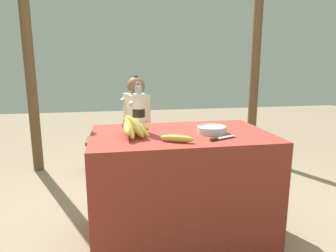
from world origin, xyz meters
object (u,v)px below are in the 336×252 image
Objects in this scene: wooden_bench at (154,142)px; support_post_far at (256,59)px; knife at (219,138)px; banana_bunch_ripe at (132,125)px; support_post_near at (29,58)px; banana_bunch_green at (192,130)px; water_bottle at (139,112)px; serving_bowl at (212,129)px; loose_banana_front at (177,138)px; seated_vendor at (133,119)px.

support_post_far is (1.33, 0.31, 0.94)m from wooden_bench.
banana_bunch_ripe is at bearing 137.72° from knife.
banana_bunch_ripe is 0.12× the size of support_post_near.
support_post_near is (-1.78, 0.31, 0.81)m from banana_bunch_green.
banana_bunch_ripe is at bearing -110.00° from water_bottle.
banana_bunch_green is (0.71, 1.25, -0.43)m from water_bottle.
loose_banana_front is (-0.28, -0.19, -0.00)m from serving_bowl.
banana_bunch_ripe is 0.21× the size of wooden_bench.
knife is 0.68× the size of banana_bunch_green.
loose_banana_front is 1.05× the size of knife.
seated_vendor is 3.88× the size of banana_bunch_green.
seated_vendor is at bearing -17.64° from support_post_near.
seated_vendor is at bearing 108.36° from serving_bowl.
support_post_far reaches higher than serving_bowl.
serving_bowl is 0.34m from loose_banana_front.
banana_bunch_ripe is 1.52m from wooden_bench.
serving_bowl reaches higher than banana_bunch_green.
seated_vendor is 0.43× the size of support_post_far.
wooden_bench is 0.58× the size of support_post_near.
banana_bunch_ripe is 1.38m from seated_vendor.
banana_bunch_ripe is 0.54m from serving_bowl.
wooden_bench is at bearing 77.06° from banana_bunch_ripe.
wooden_bench is at bearing -12.94° from support_post_near.
banana_bunch_green is (0.24, 1.58, -0.30)m from knife.
water_bottle is 1.77× the size of knife.
banana_bunch_ripe reaches higher than wooden_bench.
seated_vendor is at bearing -176.40° from banana_bunch_green.
knife is 0.07× the size of support_post_near.
wooden_bench is at bearing 77.94° from water_bottle.
serving_bowl is at bearing -81.36° from wooden_bench.
support_post_near is at bearing 180.00° from support_post_far.
water_bottle is 1.93m from support_post_near.
water_bottle reaches higher than wooden_bench.
banana_bunch_ripe is 2.03m from support_post_near.
loose_banana_front reaches higher than wooden_bench.
wooden_bench is 1.35× the size of seated_vendor.
support_post_near reaches higher than wooden_bench.
knife is at bearing -121.14° from support_post_far.
wooden_bench is at bearing 176.62° from seated_vendor.
support_post_far reaches higher than banana_bunch_green.
serving_bowl is at bearing -16.38° from water_bottle.
support_post_near is (-1.10, 0.35, 0.65)m from seated_vendor.
banana_bunch_ripe is at bearing 72.82° from seated_vendor.
water_bottle is 0.13× the size of support_post_far.
banana_bunch_ripe reaches higher than loose_banana_front.
support_post_far is (1.66, 1.71, 0.44)m from banana_bunch_ripe.
serving_bowl is 1.45m from banana_bunch_green.
knife is 1.65m from wooden_bench.
knife is at bearing 92.22° from seated_vendor.
serving_bowl reaches higher than loose_banana_front.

